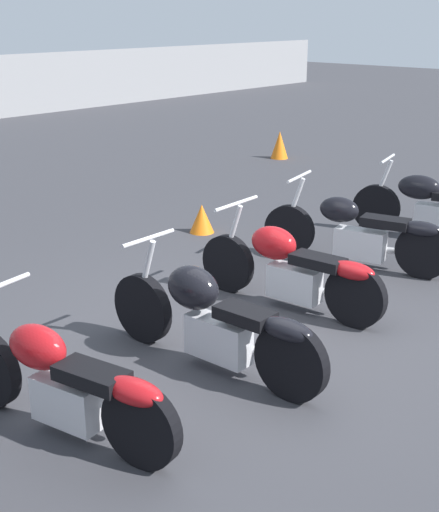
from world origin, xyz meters
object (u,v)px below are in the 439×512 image
object	(u,v)px
motorcycle_slot_4	(359,233)
traffic_cone_far	(202,219)
traffic_cone_near	(280,145)
motorcycle_slot_2	(214,320)
motorcycle_slot_3	(292,269)
motorcycle_slot_1	(63,383)
motorcycle_slot_5	(434,206)

from	to	relation	value
motorcycle_slot_4	traffic_cone_far	world-z (taller)	motorcycle_slot_4
traffic_cone_near	traffic_cone_far	xyz separation A→B (m)	(-4.60, -2.26, -0.08)
motorcycle_slot_2	motorcycle_slot_4	world-z (taller)	motorcycle_slot_2
motorcycle_slot_3	traffic_cone_far	bearing A→B (deg)	58.06
traffic_cone_far	motorcycle_slot_1	bearing A→B (deg)	-147.82
motorcycle_slot_2	motorcycle_slot_3	xyz separation A→B (m)	(1.41, 0.28, -0.02)
motorcycle_slot_1	motorcycle_slot_3	size ratio (longest dim) A/B	0.96
motorcycle_slot_1	motorcycle_slot_2	world-z (taller)	motorcycle_slot_2
motorcycle_slot_2	motorcycle_slot_5	size ratio (longest dim) A/B	1.10
motorcycle_slot_3	motorcycle_slot_5	distance (m)	3.00
motorcycle_slot_2	motorcycle_slot_3	size ratio (longest dim) A/B	1.06
motorcycle_slot_2	motorcycle_slot_4	bearing A→B (deg)	6.40
motorcycle_slot_3	motorcycle_slot_4	xyz separation A→B (m)	(1.46, 0.15, -0.01)
motorcycle_slot_3	traffic_cone_near	xyz separation A→B (m)	(5.85, 4.62, -0.14)
motorcycle_slot_2	traffic_cone_near	distance (m)	8.76
motorcycle_slot_1	motorcycle_slot_2	bearing A→B (deg)	-14.10
motorcycle_slot_1	traffic_cone_near	size ratio (longest dim) A/B	3.70
motorcycle_slot_3	traffic_cone_near	distance (m)	7.46
motorcycle_slot_5	traffic_cone_near	world-z (taller)	motorcycle_slot_5
motorcycle_slot_1	motorcycle_slot_3	world-z (taller)	motorcycle_slot_3
motorcycle_slot_5	motorcycle_slot_4	bearing A→B (deg)	160.38
traffic_cone_near	motorcycle_slot_5	bearing A→B (deg)	-121.77
motorcycle_slot_2	motorcycle_slot_4	distance (m)	2.90
motorcycle_slot_1	traffic_cone_near	bearing A→B (deg)	19.29
motorcycle_slot_5	traffic_cone_far	distance (m)	2.94
motorcycle_slot_3	motorcycle_slot_5	bearing A→B (deg)	-3.87
motorcycle_slot_2	traffic_cone_far	world-z (taller)	motorcycle_slot_2
motorcycle_slot_3	traffic_cone_far	size ratio (longest dim) A/B	5.49
motorcycle_slot_3	motorcycle_slot_5	size ratio (longest dim) A/B	1.04
traffic_cone_near	motorcycle_slot_1	bearing A→B (deg)	-150.97
motorcycle_slot_5	traffic_cone_near	xyz separation A→B (m)	(2.85, 4.61, -0.16)
motorcycle_slot_3	motorcycle_slot_4	distance (m)	1.47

